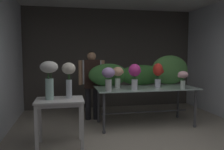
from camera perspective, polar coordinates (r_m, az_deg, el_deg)
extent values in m
plane|color=#9E9384|center=(5.06, 3.52, -12.10)|extent=(7.79, 7.79, 0.00)
cube|color=#4C4742|center=(6.56, -0.39, 4.08)|extent=(4.86, 0.12, 2.75)
cube|color=silver|center=(4.82, -25.61, 3.19)|extent=(0.12, 3.66, 2.75)
cube|color=#AFC5BF|center=(4.89, 8.27, -3.15)|extent=(2.09, 0.94, 0.02)
cylinder|color=#4C4C51|center=(4.38, -2.02, -9.46)|extent=(0.05, 0.05, 0.79)
sphere|color=#4C4C51|center=(4.49, -2.01, -13.96)|extent=(0.07, 0.07, 0.07)
cylinder|color=#4C4C51|center=(5.04, 19.96, -7.84)|extent=(0.05, 0.05, 0.79)
sphere|color=#4C4C51|center=(5.13, 19.83, -11.80)|extent=(0.07, 0.07, 0.07)
cylinder|color=#4C4C51|center=(5.10, -3.39, -7.39)|extent=(0.05, 0.05, 0.79)
sphere|color=#4C4C51|center=(5.19, -3.37, -11.31)|extent=(0.07, 0.07, 0.07)
cylinder|color=#4C4C51|center=(5.67, 16.04, -6.30)|extent=(0.05, 0.05, 0.79)
sphere|color=#4C4C51|center=(5.75, 15.95, -9.85)|extent=(0.07, 0.07, 0.07)
cylinder|color=#4C4C51|center=(4.99, 8.19, -9.09)|extent=(1.89, 0.03, 0.03)
cube|color=white|center=(3.81, -12.89, -6.09)|extent=(0.76, 0.56, 0.03)
cube|color=white|center=(3.82, -12.87, -6.75)|extent=(0.70, 0.50, 0.06)
cube|color=white|center=(3.70, -18.29, -12.80)|extent=(0.05, 0.05, 0.75)
cube|color=white|center=(3.68, -7.41, -12.68)|extent=(0.05, 0.05, 0.75)
cube|color=white|center=(4.16, -17.48, -10.78)|extent=(0.05, 0.05, 0.75)
cube|color=white|center=(4.14, -7.88, -10.66)|extent=(0.05, 0.05, 0.75)
cylinder|color=#232328|center=(5.32, -5.97, -6.60)|extent=(0.12, 0.12, 0.84)
cylinder|color=#232328|center=(5.34, -4.06, -6.54)|extent=(0.12, 0.12, 0.84)
cube|color=silver|center=(5.24, -5.07, 0.76)|extent=(0.42, 0.22, 0.53)
cube|color=black|center=(5.13, -4.93, 0.22)|extent=(0.36, 0.02, 0.65)
cylinder|color=tan|center=(5.22, -7.85, 0.60)|extent=(0.09, 0.09, 0.55)
cylinder|color=tan|center=(5.27, -2.32, 0.69)|extent=(0.09, 0.09, 0.55)
sphere|color=tan|center=(5.22, -5.10, 4.64)|extent=(0.20, 0.20, 0.20)
ellipsoid|color=black|center=(5.24, -5.13, 5.35)|extent=(0.15, 0.15, 0.09)
ellipsoid|color=#387033|center=(5.01, -0.94, 0.04)|extent=(0.87, 0.24, 0.49)
ellipsoid|color=#2D6028|center=(5.20, 7.31, 0.00)|extent=(1.02, 0.27, 0.46)
ellipsoid|color=#477F3D|center=(5.45, 14.16, 1.23)|extent=(0.89, 0.27, 0.67)
cylinder|color=silver|center=(4.79, 17.18, -2.34)|extent=(0.09, 0.09, 0.17)
cylinder|color=#9EBCB2|center=(4.80, 17.17, -2.91)|extent=(0.09, 0.09, 0.07)
cylinder|color=#387033|center=(4.79, 17.41, -1.82)|extent=(0.01, 0.01, 0.24)
cylinder|color=#387033|center=(4.79, 16.98, -1.81)|extent=(0.01, 0.01, 0.24)
cylinder|color=#387033|center=(4.76, 17.13, -1.85)|extent=(0.01, 0.01, 0.24)
ellipsoid|color=#EFB2BC|center=(4.77, 17.25, 0.11)|extent=(0.20, 0.20, 0.14)
sphere|color=#EFB2BC|center=(4.76, 16.45, -0.16)|extent=(0.08, 0.08, 0.08)
ellipsoid|color=#28562D|center=(4.76, 17.08, -1.09)|extent=(0.09, 0.11, 0.03)
cylinder|color=silver|center=(4.52, 5.62, -2.35)|extent=(0.12, 0.12, 0.21)
cylinder|color=#9EBCB2|center=(4.53, 5.61, -3.08)|extent=(0.11, 0.11, 0.09)
cylinder|color=#2D6028|center=(4.52, 6.01, -1.64)|extent=(0.01, 0.01, 0.30)
cylinder|color=#2D6028|center=(4.53, 5.57, -1.62)|extent=(0.01, 0.01, 0.30)
cylinder|color=#2D6028|center=(4.50, 5.37, -1.65)|extent=(0.01, 0.01, 0.30)
cylinder|color=#2D6028|center=(4.48, 5.76, -1.69)|extent=(0.01, 0.01, 0.30)
ellipsoid|color=#D1338E|center=(4.49, 5.65, 1.19)|extent=(0.24, 0.24, 0.24)
sphere|color=#D1338E|center=(4.48, 4.73, 1.31)|extent=(0.10, 0.10, 0.10)
sphere|color=#D1338E|center=(4.53, 6.86, 0.96)|extent=(0.06, 0.06, 0.06)
cylinder|color=silver|center=(4.91, 11.27, -2.03)|extent=(0.12, 0.12, 0.17)
cylinder|color=#9EBCB2|center=(4.91, 11.26, -2.59)|extent=(0.11, 0.11, 0.07)
cylinder|color=#28562D|center=(4.91, 11.54, -1.26)|extent=(0.01, 0.01, 0.29)
cylinder|color=#28562D|center=(4.92, 11.18, -1.24)|extent=(0.01, 0.01, 0.29)
cylinder|color=#28562D|center=(4.88, 11.02, -1.28)|extent=(0.01, 0.01, 0.29)
cylinder|color=#28562D|center=(4.88, 11.30, -1.29)|extent=(0.01, 0.01, 0.29)
ellipsoid|color=red|center=(4.88, 11.33, 1.32)|extent=(0.21, 0.21, 0.26)
sphere|color=red|center=(4.93, 12.17, 0.91)|extent=(0.10, 0.10, 0.10)
ellipsoid|color=#28562D|center=(4.93, 11.24, -0.74)|extent=(0.05, 0.10, 0.03)
cylinder|color=silver|center=(4.76, 1.43, -2.01)|extent=(0.11, 0.11, 0.20)
cylinder|color=#9EBCB2|center=(4.77, 1.43, -2.67)|extent=(0.10, 0.10, 0.08)
cylinder|color=#477F3D|center=(4.75, 1.76, -1.44)|extent=(0.01, 0.01, 0.27)
cylinder|color=#477F3D|center=(4.77, 1.38, -1.42)|extent=(0.01, 0.01, 0.27)
cylinder|color=#477F3D|center=(4.74, 1.14, -1.46)|extent=(0.01, 0.01, 0.27)
cylinder|color=#477F3D|center=(4.73, 1.43, -1.48)|extent=(0.01, 0.01, 0.27)
ellipsoid|color=#F4B78E|center=(4.74, 1.44, 0.88)|extent=(0.23, 0.23, 0.19)
sphere|color=#F4B78E|center=(4.72, 0.58, 0.73)|extent=(0.10, 0.10, 0.10)
sphere|color=#F4B78E|center=(4.78, 2.45, 0.76)|extent=(0.08, 0.08, 0.08)
ellipsoid|color=#2D6028|center=(4.72, 1.30, -0.62)|extent=(0.10, 0.10, 0.03)
cylinder|color=silver|center=(4.32, -0.90, -2.58)|extent=(0.12, 0.12, 0.22)
cylinder|color=#9EBCB2|center=(4.33, -0.90, -3.40)|extent=(0.11, 0.11, 0.09)
cylinder|color=#2D6028|center=(4.32, -0.61, -2.04)|extent=(0.01, 0.01, 0.28)
cylinder|color=#2D6028|center=(4.33, -1.04, -2.03)|extent=(0.01, 0.01, 0.28)
cylinder|color=#2D6028|center=(4.29, -0.96, -2.10)|extent=(0.01, 0.01, 0.28)
ellipsoid|color=#B28ED1|center=(4.29, -0.91, 0.59)|extent=(0.25, 0.25, 0.20)
sphere|color=#B28ED1|center=(4.31, -0.07, 0.33)|extent=(0.07, 0.07, 0.07)
cylinder|color=silver|center=(3.78, -15.25, -3.38)|extent=(0.13, 0.13, 0.34)
cylinder|color=#9EBCB2|center=(3.80, -15.22, -4.80)|extent=(0.12, 0.12, 0.14)
cylinder|color=#387033|center=(3.77, -14.87, -2.37)|extent=(0.01, 0.01, 0.45)
cylinder|color=#387033|center=(3.80, -15.55, -2.32)|extent=(0.01, 0.01, 0.45)
cylinder|color=#387033|center=(3.76, -15.45, -2.40)|extent=(0.01, 0.01, 0.45)
ellipsoid|color=white|center=(3.75, -15.38, 1.94)|extent=(0.28, 0.28, 0.19)
sphere|color=white|center=(3.75, -16.59, 2.11)|extent=(0.08, 0.08, 0.08)
ellipsoid|color=#28562D|center=(3.73, -15.63, -0.59)|extent=(0.06, 0.11, 0.03)
cylinder|color=silver|center=(3.83, -10.63, -3.41)|extent=(0.10, 0.10, 0.31)
cylinder|color=#9EBCB2|center=(3.85, -10.61, -4.68)|extent=(0.09, 0.09, 0.13)
cylinder|color=#387033|center=(3.83, -10.47, -2.40)|extent=(0.01, 0.01, 0.42)
cylinder|color=#387033|center=(3.84, -10.65, -2.37)|extent=(0.01, 0.01, 0.42)
cylinder|color=#387033|center=(3.83, -10.83, -2.41)|extent=(0.01, 0.01, 0.42)
cylinder|color=#387033|center=(3.80, -10.54, -2.46)|extent=(0.01, 0.01, 0.42)
ellipsoid|color=silver|center=(3.80, -10.72, 1.61)|extent=(0.22, 0.22, 0.19)
sphere|color=silver|center=(3.80, -11.83, 1.42)|extent=(0.08, 0.08, 0.08)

